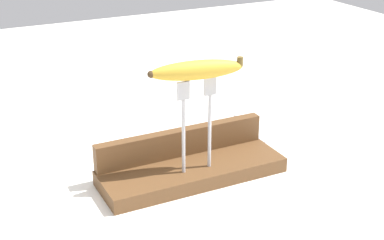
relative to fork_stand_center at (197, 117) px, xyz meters
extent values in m
plane|color=white|center=(0.00, 0.02, -0.15)|extent=(3.00, 3.00, 0.00)
cube|color=brown|center=(0.00, 0.02, -0.13)|extent=(0.38, 0.13, 0.03)
cube|color=brown|center=(0.00, 0.07, -0.09)|extent=(0.38, 0.02, 0.06)
cylinder|color=#B2B2B7|center=(-0.03, 0.00, -0.04)|extent=(0.01, 0.01, 0.16)
cube|color=#B2B2B7|center=(-0.03, 0.00, 0.06)|extent=(0.03, 0.00, 0.04)
cylinder|color=#B2B2B7|center=(0.03, 0.00, -0.04)|extent=(0.01, 0.01, 0.16)
cube|color=#B2B2B7|center=(0.03, 0.00, 0.06)|extent=(0.03, 0.00, 0.04)
ellipsoid|color=gold|center=(0.00, 0.00, 0.10)|extent=(0.19, 0.07, 0.04)
cylinder|color=brown|center=(0.09, -0.01, 0.11)|extent=(0.01, 0.01, 0.02)
sphere|color=#3F2D19|center=(-0.09, 0.01, 0.10)|extent=(0.01, 0.01, 0.01)
cylinder|color=#B2B2B7|center=(0.24, 0.20, -0.14)|extent=(0.03, 0.14, 0.01)
cube|color=#B2B2B7|center=(0.23, 0.12, -0.14)|extent=(0.03, 0.04, 0.01)
camera|label=1|loc=(-0.46, -0.89, 0.42)|focal=52.35mm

